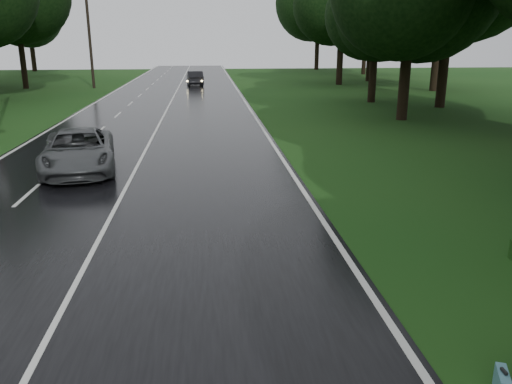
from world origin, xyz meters
TOP-DOWN VIEW (x-y plane):
  - ground at (0.00, 0.00)m, footprint 160.00×160.00m
  - road at (0.00, 20.00)m, footprint 12.00×140.00m
  - lane_center at (0.00, 20.00)m, footprint 0.12×140.00m
  - grey_car at (-2.04, 11.04)m, footprint 3.44×5.85m
  - far_car at (1.64, 47.89)m, footprint 1.93×4.61m
  - suitcase at (6.71, -2.49)m, footprint 0.32×0.52m
  - utility_pole_far at (-8.50, 45.95)m, footprint 1.80×0.28m
  - tree_left_f at (-15.19, 46.12)m, footprint 10.55×10.55m
  - tree_right_d at (14.72, 22.41)m, footprint 8.63×8.63m
  - tree_right_e at (15.71, 31.56)m, footprint 7.57×7.57m
  - tree_right_f at (17.24, 47.68)m, footprint 9.66×9.66m

SIDE VIEW (x-z plane):
  - ground at x=0.00m, z-range 0.00..0.00m
  - utility_pole_far at x=-8.50m, z-range -5.25..5.25m
  - tree_left_f at x=-15.19m, z-range -8.25..8.25m
  - tree_right_d at x=14.72m, z-range -6.74..6.74m
  - tree_right_e at x=15.71m, z-range -5.91..5.91m
  - tree_right_f at x=17.24m, z-range -7.55..7.55m
  - road at x=0.00m, z-range 0.00..0.04m
  - lane_center at x=0.00m, z-range 0.04..0.05m
  - suitcase at x=6.71m, z-range 0.00..0.36m
  - far_car at x=1.64m, z-range 0.04..1.52m
  - grey_car at x=-2.04m, z-range 0.04..1.57m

